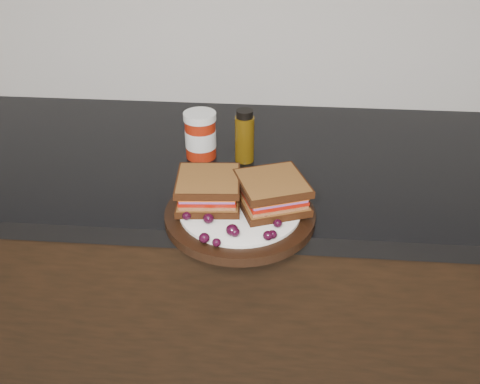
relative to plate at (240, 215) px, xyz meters
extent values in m
cube|color=black|center=(-0.20, 0.25, -0.48)|extent=(3.96, 0.58, 0.86)
cube|color=black|center=(-0.20, 0.25, -0.03)|extent=(3.98, 0.60, 0.04)
cylinder|color=black|center=(0.00, 0.00, 0.00)|extent=(0.28, 0.28, 0.02)
ellipsoid|color=black|center=(-0.09, -0.04, 0.02)|extent=(0.02, 0.02, 0.02)
ellipsoid|color=black|center=(-0.05, -0.05, 0.02)|extent=(0.02, 0.02, 0.02)
ellipsoid|color=black|center=(-0.05, -0.11, 0.02)|extent=(0.02, 0.02, 0.02)
ellipsoid|color=black|center=(-0.03, -0.12, 0.02)|extent=(0.02, 0.02, 0.01)
ellipsoid|color=black|center=(-0.01, -0.08, 0.03)|extent=(0.02, 0.02, 0.02)
ellipsoid|color=black|center=(0.00, -0.09, 0.02)|extent=(0.02, 0.02, 0.02)
ellipsoid|color=black|center=(0.06, -0.09, 0.02)|extent=(0.02, 0.02, 0.02)
ellipsoid|color=black|center=(0.06, -0.09, 0.02)|extent=(0.02, 0.02, 0.02)
ellipsoid|color=black|center=(0.07, -0.05, 0.02)|extent=(0.02, 0.02, 0.01)
ellipsoid|color=black|center=(0.05, -0.04, 0.02)|extent=(0.02, 0.02, 0.02)
ellipsoid|color=black|center=(0.09, 0.01, 0.02)|extent=(0.02, 0.02, 0.02)
ellipsoid|color=black|center=(0.07, 0.02, 0.02)|extent=(0.02, 0.02, 0.02)
ellipsoid|color=black|center=(0.07, 0.03, 0.02)|extent=(0.02, 0.02, 0.02)
ellipsoid|color=black|center=(-0.05, 0.07, 0.02)|extent=(0.02, 0.02, 0.01)
ellipsoid|color=black|center=(-0.07, 0.04, 0.02)|extent=(0.02, 0.02, 0.02)
ellipsoid|color=black|center=(-0.07, 0.01, 0.02)|extent=(0.02, 0.02, 0.02)
ellipsoid|color=black|center=(-0.09, -0.02, 0.02)|extent=(0.02, 0.02, 0.02)
ellipsoid|color=black|center=(-0.05, 0.03, 0.02)|extent=(0.02, 0.02, 0.02)
ellipsoid|color=black|center=(-0.09, 0.02, 0.03)|extent=(0.02, 0.02, 0.02)
ellipsoid|color=black|center=(-0.08, 0.01, 0.02)|extent=(0.02, 0.02, 0.02)
cylinder|color=maroon|center=(-0.11, 0.24, 0.04)|extent=(0.09, 0.09, 0.11)
cylinder|color=#493207|center=(-0.01, 0.23, 0.05)|extent=(0.05, 0.05, 0.12)
camera|label=1|loc=(0.07, -0.82, 0.56)|focal=40.00mm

